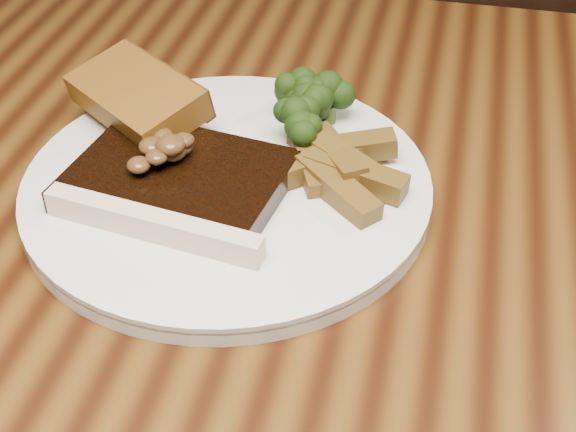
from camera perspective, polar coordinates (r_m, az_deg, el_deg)
name	(u,v)px	position (r m, az deg, el deg)	size (l,w,h in m)	color
dining_table	(281,352)	(0.62, -0.50, -9.66)	(1.60, 0.90, 0.75)	#4D2F0F
chair_far	(506,156)	(1.20, 15.22, 4.16)	(0.45, 0.45, 0.84)	black
plate	(228,188)	(0.61, -4.32, 1.97)	(0.31, 0.31, 0.01)	white
steak	(178,183)	(0.59, -7.85, 2.35)	(0.15, 0.12, 0.02)	black
steak_bone	(153,229)	(0.55, -9.57, -0.94)	(0.16, 0.01, 0.02)	beige
mushroom_pile	(172,146)	(0.58, -8.27, 4.94)	(0.06, 0.06, 0.03)	#503919
garlic_bread	(140,118)	(0.66, -10.50, 6.87)	(0.11, 0.06, 0.02)	brown
potato_wedges	(341,176)	(0.59, 3.77, 2.89)	(0.10, 0.10, 0.02)	brown
broccoli_cluster	(310,119)	(0.64, 1.59, 6.93)	(0.07, 0.07, 0.04)	#19320B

